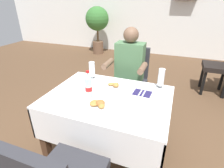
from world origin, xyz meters
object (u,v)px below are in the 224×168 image
(main_dining_table, at_px, (108,110))
(plate_far_diner, at_px, (115,86))
(chair_far_diner_seat, at_px, (130,79))
(beer_glass_left, at_px, (161,78))
(beer_glass_middle, at_px, (92,70))
(napkin_cutlery_set, at_px, (142,93))
(plate_near_camera, at_px, (99,104))
(background_chair_left, at_px, (224,64))
(seated_diner_far, at_px, (128,71))
(cola_bottle_primary, at_px, (89,86))
(potted_plant_corner, at_px, (97,22))

(main_dining_table, height_order, plate_far_diner, plate_far_diner)
(chair_far_diner_seat, distance_m, beer_glass_left, 0.71)
(beer_glass_middle, relative_size, napkin_cutlery_set, 1.03)
(beer_glass_middle, bearing_deg, chair_far_diner_seat, 58.04)
(plate_near_camera, relative_size, background_chair_left, 0.23)
(seated_diner_far, bearing_deg, beer_glass_middle, -127.80)
(seated_diner_far, relative_size, plate_far_diner, 5.11)
(plate_near_camera, distance_m, plate_far_diner, 0.39)
(chair_far_diner_seat, xyz_separation_m, beer_glass_middle, (-0.32, -0.51, 0.28))
(plate_near_camera, xyz_separation_m, background_chair_left, (1.33, 2.17, -0.19))
(cola_bottle_primary, xyz_separation_m, napkin_cutlery_set, (0.46, 0.24, -0.11))
(beer_glass_left, bearing_deg, beer_glass_middle, -177.26)
(plate_near_camera, xyz_separation_m, plate_far_diner, (0.00, 0.39, -0.01))
(seated_diner_far, height_order, background_chair_left, seated_diner_far)
(plate_far_diner, bearing_deg, plate_near_camera, -90.59)
(beer_glass_left, relative_size, napkin_cutlery_set, 1.09)
(background_chair_left, bearing_deg, potted_plant_corner, 153.05)
(main_dining_table, relative_size, chair_far_diner_seat, 1.20)
(plate_near_camera, height_order, potted_plant_corner, potted_plant_corner)
(cola_bottle_primary, distance_m, potted_plant_corner, 3.96)
(napkin_cutlery_set, bearing_deg, chair_far_diner_seat, 114.02)
(plate_near_camera, bearing_deg, potted_plant_corner, 115.23)
(plate_near_camera, bearing_deg, beer_glass_left, 50.45)
(plate_near_camera, distance_m, potted_plant_corner, 4.14)
(seated_diner_far, height_order, plate_near_camera, seated_diner_far)
(plate_far_diner, height_order, potted_plant_corner, potted_plant_corner)
(seated_diner_far, bearing_deg, main_dining_table, -89.47)
(main_dining_table, bearing_deg, potted_plant_corner, 116.48)
(chair_far_diner_seat, relative_size, potted_plant_corner, 0.71)
(chair_far_diner_seat, distance_m, plate_far_diner, 0.66)
(seated_diner_far, bearing_deg, background_chair_left, 43.43)
(chair_far_diner_seat, distance_m, plate_near_camera, 1.03)
(chair_far_diner_seat, distance_m, beer_glass_middle, 0.67)
(beer_glass_middle, distance_m, napkin_cutlery_set, 0.64)
(seated_diner_far, xyz_separation_m, beer_glass_middle, (-0.31, -0.41, 0.12))
(seated_diner_far, distance_m, potted_plant_corner, 3.34)
(main_dining_table, relative_size, beer_glass_middle, 5.84)
(beer_glass_left, height_order, potted_plant_corner, potted_plant_corner)
(chair_far_diner_seat, xyz_separation_m, background_chair_left, (1.32, 1.15, 0.00))
(chair_far_diner_seat, bearing_deg, napkin_cutlery_set, -65.98)
(plate_near_camera, bearing_deg, cola_bottle_primary, 143.70)
(background_chair_left, bearing_deg, beer_glass_middle, -134.66)
(main_dining_table, bearing_deg, napkin_cutlery_set, 28.80)
(beer_glass_middle, bearing_deg, main_dining_table, -43.74)
(plate_near_camera, bearing_deg, napkin_cutlery_set, 49.92)
(cola_bottle_primary, bearing_deg, chair_far_diner_seat, 79.65)
(plate_far_diner, xyz_separation_m, potted_plant_corner, (-1.77, 3.35, 0.19))
(potted_plant_corner, bearing_deg, plate_near_camera, -64.77)
(plate_far_diner, bearing_deg, potted_plant_corner, 117.77)
(plate_near_camera, relative_size, napkin_cutlery_set, 1.18)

